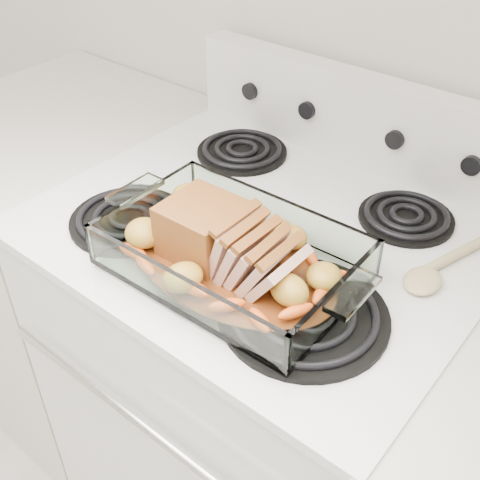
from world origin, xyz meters
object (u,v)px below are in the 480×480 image
Objects in this scene: electric_range at (262,384)px; baking_dish at (232,260)px; pork_roast at (221,238)px; counter_left at (76,268)px.

electric_range is 2.90× the size of baking_dish.
electric_range is at bearing 90.51° from pork_roast.
electric_range is 0.54m from pork_roast.
counter_left is (-0.67, -0.00, -0.02)m from electric_range.
electric_range reaches higher than pork_roast.
baking_dish is at bearing -12.10° from counter_left.
baking_dish is at bearing -73.97° from electric_range.
electric_range is 0.67m from counter_left.
electric_range is 0.51m from baking_dish.
electric_range is at bearing 0.10° from counter_left.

